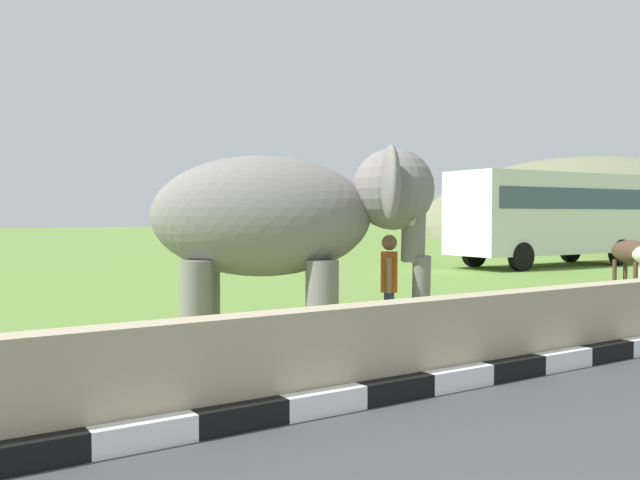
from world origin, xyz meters
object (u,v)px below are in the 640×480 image
Objects in this scene: elephant at (287,219)px; bus_white at (548,211)px; person_handler at (389,284)px; cow_mid at (632,253)px.

bus_white is at bearing 27.91° from elephant.
elephant reaches higher than person_handler.
bus_white is 4.42× the size of cow_mid.
elephant is 0.47× the size of bus_white.
cow_mid is at bearing 13.62° from elephant.
person_handler reaches higher than cow_mid.
elephant reaches higher than cow_mid.
person_handler is 0.20× the size of bus_white.
bus_white reaches higher than cow_mid.
elephant is 1.82m from person_handler.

